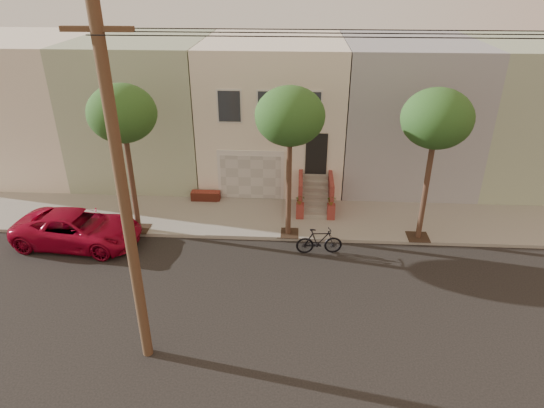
{
  "coord_description": "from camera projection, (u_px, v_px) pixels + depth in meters",
  "views": [
    {
      "loc": [
        1.34,
        -13.58,
        10.4
      ],
      "look_at": [
        0.37,
        3.0,
        1.99
      ],
      "focal_mm": 31.15,
      "sensor_mm": 36.0,
      "label": 1
    }
  ],
  "objects": [
    {
      "name": "ground",
      "position": [
        257.0,
        291.0,
        16.86
      ],
      "size": [
        90.0,
        90.0,
        0.0
      ],
      "primitive_type": "plane",
      "color": "black",
      "rests_on": "ground"
    },
    {
      "name": "sidewalk",
      "position": [
        267.0,
        218.0,
        21.59
      ],
      "size": [
        40.0,
        3.7,
        0.15
      ],
      "primitive_type": "cube",
      "color": "gray",
      "rests_on": "ground"
    },
    {
      "name": "house_row",
      "position": [
        274.0,
        107.0,
        25.18
      ],
      "size": [
        33.1,
        11.7,
        7.0
      ],
      "color": "beige",
      "rests_on": "sidewalk"
    },
    {
      "name": "tree_left",
      "position": [
        122.0,
        114.0,
        18.25
      ],
      "size": [
        2.7,
        2.57,
        6.3
      ],
      "color": "#2D2116",
      "rests_on": "sidewalk"
    },
    {
      "name": "motorcycle",
      "position": [
        319.0,
        241.0,
        18.85
      ],
      "size": [
        1.9,
        0.7,
        1.12
      ],
      "primitive_type": "imported",
      "rotation": [
        0.0,
        0.0,
        1.67
      ],
      "color": "black",
      "rests_on": "ground"
    },
    {
      "name": "tree_mid",
      "position": [
        290.0,
        117.0,
        17.91
      ],
      "size": [
        2.7,
        2.57,
        6.3
      ],
      "color": "#2D2116",
      "rests_on": "sidewalk"
    },
    {
      "name": "tree_right",
      "position": [
        437.0,
        120.0,
        17.63
      ],
      "size": [
        2.7,
        2.57,
        6.3
      ],
      "color": "#2D2116",
      "rests_on": "sidewalk"
    },
    {
      "name": "pickup_truck",
      "position": [
        78.0,
        229.0,
        19.42
      ],
      "size": [
        5.35,
        2.83,
        1.44
      ],
      "primitive_type": "imported",
      "rotation": [
        0.0,
        0.0,
        1.48
      ],
      "color": "maroon",
      "rests_on": "ground"
    }
  ]
}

